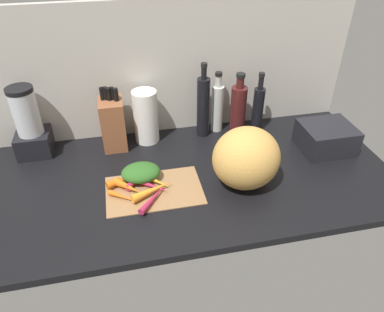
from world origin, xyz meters
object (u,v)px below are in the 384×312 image
object	(u,v)px
carrot_6	(150,185)
dish_rack	(326,137)
bottle_3	(258,108)
carrot_1	(140,175)
cutting_board	(154,190)
carrot_2	(152,179)
bottle_2	(238,109)
winter_squash	(246,158)
knife_block	(113,123)
paper_towel_roll	(146,117)
bottle_0	(203,106)
carrot_3	(122,180)
bottle_1	(217,107)
carrot_0	(153,190)
carrot_5	(121,196)
blender_appliance	(30,126)
carrot_7	(128,187)
carrot_4	(154,198)

from	to	relation	value
carrot_6	dish_rack	world-z (taller)	dish_rack
bottle_3	dish_rack	xyz separation A→B (cm)	(24.50, -21.27, -6.22)
carrot_1	carrot_6	distance (cm)	7.30
cutting_board	carrot_2	xyz separation A→B (cm)	(-0.05, 4.09, 2.02)
carrot_1	bottle_2	world-z (taller)	bottle_2
carrot_6	winter_squash	bearing A→B (deg)	-6.83
knife_block	bottle_2	xyz separation A→B (cm)	(56.97, -0.30, 0.80)
paper_towel_roll	bottle_2	distance (cm)	42.47
carrot_1	carrot_6	world-z (taller)	same
cutting_board	bottle_0	world-z (taller)	bottle_0
carrot_3	bottle_0	size ratio (longest dim) A/B	0.35
carrot_6	paper_towel_roll	world-z (taller)	paper_towel_roll
bottle_1	bottle_2	bearing A→B (deg)	-28.65
bottle_3	winter_squash	bearing A→B (deg)	-116.56
carrot_0	knife_block	bearing A→B (deg)	108.12
carrot_2	winter_squash	bearing A→B (deg)	-11.51
carrot_3	bottle_0	bearing A→B (deg)	37.55
bottle_1	bottle_3	distance (cm)	19.00
carrot_5	bottle_2	distance (cm)	68.51
carrot_1	bottle_0	xyz separation A→B (cm)	(32.52, 28.46, 12.72)
carrot_2	carrot_1	bearing A→B (deg)	139.71
winter_squash	bottle_0	world-z (taller)	bottle_0
bottle_1	dish_rack	xyz separation A→B (cm)	(42.88, -26.08, -6.59)
cutting_board	bottle_1	xyz separation A→B (cm)	(35.38, 39.22, 11.90)
carrot_1	knife_block	bearing A→B (deg)	107.25
carrot_0	bottle_2	distance (cm)	58.92
blender_appliance	bottle_3	bearing A→B (deg)	-1.29
winter_squash	knife_block	bearing A→B (deg)	141.73
carrot_3	dish_rack	size ratio (longest dim) A/B	0.56
cutting_board	blender_appliance	bearing A→B (deg)	142.23
carrot_6	blender_appliance	distance (cm)	58.99
winter_squash	bottle_3	xyz separation A→B (cm)	(18.73, 37.47, -0.34)
carrot_3	cutting_board	bearing A→B (deg)	-27.03
carrot_5	bottle_2	xyz separation A→B (cm)	(56.48, 37.28, 10.70)
bottle_0	knife_block	bearing A→B (deg)	-177.74
bottle_2	bottle_3	distance (cm)	9.75
cutting_board	bottle_3	bearing A→B (deg)	32.63
carrot_5	bottle_3	distance (cm)	76.60
carrot_7	dish_rack	bearing A→B (deg)	7.65
carrot_7	cutting_board	bearing A→B (deg)	-8.00
blender_appliance	bottle_2	distance (cm)	91.41
bottle_3	knife_block	bearing A→B (deg)	179.67
carrot_5	carrot_2	bearing A→B (deg)	28.99
carrot_0	paper_towel_roll	bearing A→B (deg)	86.54
winter_squash	dish_rack	size ratio (longest dim) A/B	1.16
bottle_2	carrot_4	bearing A→B (deg)	-137.80
bottle_2	dish_rack	world-z (taller)	bottle_2
bottle_0	carrot_2	bearing A→B (deg)	-130.87
bottle_2	cutting_board	bearing A→B (deg)	-141.91
carrot_7	bottle_2	distance (cm)	63.86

